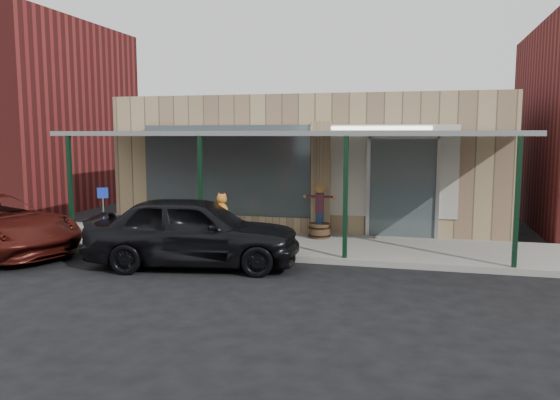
% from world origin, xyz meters
% --- Properties ---
extents(ground, '(120.00, 120.00, 0.00)m').
position_xyz_m(ground, '(0.00, 0.00, 0.00)').
color(ground, black).
rests_on(ground, ground).
extents(sidewalk, '(40.00, 3.20, 0.15)m').
position_xyz_m(sidewalk, '(0.00, 3.60, 0.07)').
color(sidewalk, gray).
rests_on(sidewalk, ground).
extents(storefront, '(12.00, 6.25, 4.20)m').
position_xyz_m(storefront, '(-0.00, 8.16, 2.09)').
color(storefront, tan).
rests_on(storefront, ground).
extents(awning, '(12.00, 3.00, 3.04)m').
position_xyz_m(awning, '(0.00, 3.56, 3.01)').
color(awning, gray).
rests_on(awning, ground).
extents(block_buildings_near, '(61.00, 8.00, 8.00)m').
position_xyz_m(block_buildings_near, '(2.01, 9.20, 3.77)').
color(block_buildings_near, maroon).
rests_on(block_buildings_near, ground).
extents(barrel_scarecrow, '(0.95, 0.67, 1.56)m').
position_xyz_m(barrel_scarecrow, '(0.78, 4.48, 0.68)').
color(barrel_scarecrow, '#523620').
rests_on(barrel_scarecrow, sidewalk).
extents(barrel_pumpkin, '(0.84, 0.84, 0.78)m').
position_xyz_m(barrel_pumpkin, '(-2.10, 2.84, 0.43)').
color(barrel_pumpkin, '#523620').
rests_on(barrel_pumpkin, sidewalk).
extents(handicap_sign, '(0.28, 0.13, 1.42)m').
position_xyz_m(handicap_sign, '(-5.00, 2.87, 1.07)').
color(handicap_sign, gray).
rests_on(handicap_sign, sidewalk).
extents(parked_sedan, '(5.11, 2.75, 1.65)m').
position_xyz_m(parked_sedan, '(-1.53, 1.06, 0.83)').
color(parked_sedan, black).
rests_on(parked_sedan, ground).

